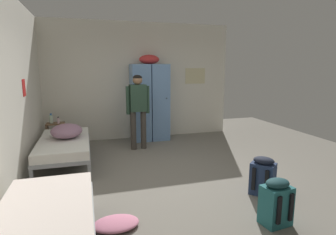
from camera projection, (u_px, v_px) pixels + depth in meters
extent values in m
plane|color=slate|center=(173.00, 177.00, 4.56)|extent=(8.76, 8.76, 0.00)
cube|color=silver|center=(140.00, 81.00, 6.91)|extent=(4.69, 0.06, 2.86)
cube|color=silver|center=(6.00, 94.00, 3.65)|extent=(0.06, 5.47, 2.86)
cube|color=beige|center=(195.00, 76.00, 7.27)|extent=(0.55, 0.01, 0.40)
cube|color=red|center=(24.00, 88.00, 4.56)|extent=(0.01, 0.20, 0.28)
cube|color=#6B93C6|center=(140.00, 103.00, 6.69)|extent=(0.44, 0.52, 1.85)
cylinder|color=black|center=(148.00, 99.00, 6.45)|extent=(0.02, 0.03, 0.02)
cube|color=#6B93C6|center=(159.00, 102.00, 6.82)|extent=(0.44, 0.52, 1.85)
cylinder|color=black|center=(167.00, 98.00, 6.57)|extent=(0.02, 0.03, 0.02)
ellipsoid|color=red|center=(149.00, 59.00, 6.57)|extent=(0.48, 0.36, 0.22)
cylinder|color=brown|center=(47.00, 138.00, 5.94)|extent=(0.03, 0.03, 0.55)
cylinder|color=brown|center=(64.00, 137.00, 6.04)|extent=(0.03, 0.03, 0.55)
cylinder|color=brown|center=(48.00, 135.00, 6.20)|extent=(0.03, 0.03, 0.55)
cylinder|color=brown|center=(65.00, 134.00, 6.30)|extent=(0.03, 0.03, 0.55)
cube|color=brown|center=(57.00, 140.00, 6.14)|extent=(0.38, 0.30, 0.02)
cube|color=brown|center=(55.00, 124.00, 6.07)|extent=(0.38, 0.30, 0.02)
cylinder|color=gray|center=(31.00, 178.00, 4.15)|extent=(0.06, 0.06, 0.28)
cylinder|color=gray|center=(89.00, 172.00, 4.38)|extent=(0.06, 0.06, 0.28)
cylinder|color=gray|center=(47.00, 145.00, 5.88)|extent=(0.06, 0.06, 0.28)
cylinder|color=gray|center=(88.00, 142.00, 6.12)|extent=(0.06, 0.06, 0.28)
cube|color=gray|center=(65.00, 148.00, 5.10)|extent=(0.90, 1.90, 0.06)
cube|color=silver|center=(64.00, 143.00, 5.08)|extent=(0.87, 1.84, 0.14)
cube|color=white|center=(64.00, 139.00, 5.07)|extent=(0.86, 1.82, 0.01)
cylinder|color=gray|center=(18.00, 207.00, 3.30)|extent=(0.06, 0.06, 0.28)
cylinder|color=gray|center=(91.00, 198.00, 3.54)|extent=(0.06, 0.06, 0.28)
cube|color=gray|center=(44.00, 232.00, 2.52)|extent=(0.90, 1.90, 0.06)
cube|color=beige|center=(43.00, 222.00, 2.50)|extent=(0.87, 1.84, 0.14)
cube|color=silver|center=(42.00, 214.00, 2.49)|extent=(0.86, 1.82, 0.01)
ellipsoid|color=gray|center=(67.00, 131.00, 5.14)|extent=(0.56, 0.69, 0.25)
cylinder|color=#3D3833|center=(143.00, 130.00, 6.09)|extent=(0.12, 0.12, 0.84)
cylinder|color=#3D3833|center=(133.00, 131.00, 6.01)|extent=(0.12, 0.12, 0.84)
cube|color=#284233|center=(138.00, 98.00, 5.92)|extent=(0.36, 0.22, 0.57)
cylinder|color=#284233|center=(148.00, 100.00, 6.00)|extent=(0.08, 0.08, 0.60)
cylinder|color=#284233|center=(128.00, 100.00, 5.86)|extent=(0.08, 0.08, 0.60)
sphere|color=#936B4C|center=(137.00, 80.00, 5.85)|extent=(0.21, 0.21, 0.21)
ellipsoid|color=black|center=(137.00, 78.00, 5.84)|extent=(0.19, 0.19, 0.11)
cylinder|color=silver|center=(51.00, 119.00, 6.05)|extent=(0.07, 0.07, 0.18)
cylinder|color=#2666B2|center=(51.00, 114.00, 6.03)|extent=(0.04, 0.04, 0.04)
cylinder|color=beige|center=(58.00, 121.00, 6.04)|extent=(0.05, 0.05, 0.12)
cylinder|color=black|center=(58.00, 117.00, 6.02)|extent=(0.03, 0.03, 0.03)
cube|color=#23666B|center=(276.00, 205.00, 3.16)|extent=(0.35, 0.28, 0.46)
ellipsoid|color=#193D42|center=(266.00, 206.00, 3.31)|extent=(0.25, 0.11, 0.20)
ellipsoid|color=#193D42|center=(278.00, 183.00, 3.11)|extent=(0.31, 0.25, 0.10)
cube|color=black|center=(291.00, 207.00, 3.07)|extent=(0.05, 0.03, 0.32)
cube|color=black|center=(279.00, 211.00, 3.00)|extent=(0.05, 0.03, 0.32)
cube|color=navy|center=(263.00, 179.00, 3.91)|extent=(0.39, 0.40, 0.46)
ellipsoid|color=black|center=(265.00, 181.00, 4.05)|extent=(0.21, 0.24, 0.20)
ellipsoid|color=black|center=(264.00, 160.00, 3.86)|extent=(0.35, 0.36, 0.10)
cube|color=black|center=(267.00, 182.00, 3.75)|extent=(0.05, 0.05, 0.32)
cube|color=black|center=(254.00, 179.00, 3.85)|extent=(0.05, 0.05, 0.32)
ellipsoid|color=pink|center=(116.00, 224.00, 3.13)|extent=(0.52, 0.38, 0.09)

